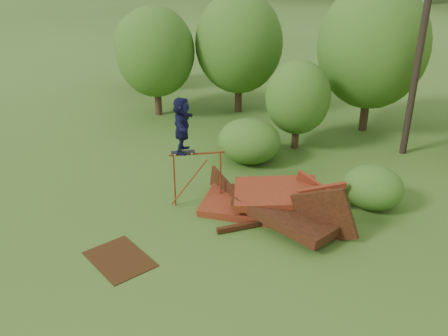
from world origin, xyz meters
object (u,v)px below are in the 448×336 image
at_px(scrap_pile, 276,205).
at_px(skater, 182,125).
at_px(utility_pole, 423,30).
at_px(flat_plate, 120,259).

height_order(scrap_pile, skater, skater).
xyz_separation_m(skater, utility_pole, (6.28, 7.78, 2.21)).
bearing_deg(skater, utility_pole, -61.27).
distance_m(flat_plate, utility_pole, 14.05).
bearing_deg(scrap_pile, skater, -169.34).
bearing_deg(flat_plate, scrap_pile, 52.13).
bearing_deg(scrap_pile, flat_plate, -127.87).
bearing_deg(flat_plate, skater, 87.34).
height_order(scrap_pile, utility_pole, utility_pole).
bearing_deg(skater, flat_plate, 155.00).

